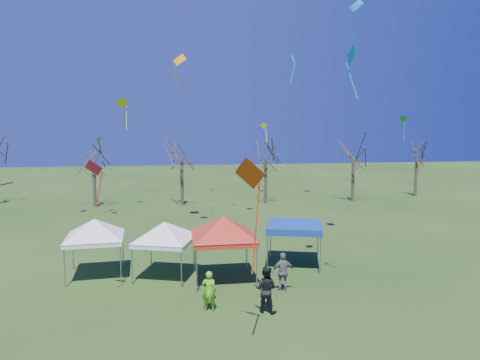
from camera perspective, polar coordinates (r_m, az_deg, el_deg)
The scene contains 23 objects.
ground at distance 19.79m, azimuth 0.84°, elevation -15.78°, with size 140.00×140.00×0.00m, color #204115.
tree_1 at distance 43.37m, azimuth -19.03°, elevation 4.15°, with size 3.42×3.42×7.54m.
tree_2 at distance 42.39m, azimuth -7.84°, elevation 5.09°, with size 3.71×3.71×8.18m.
tree_3 at distance 43.03m, azimuth 3.46°, elevation 4.89°, with size 3.59×3.59×7.91m.
tree_4 at distance 45.87m, azimuth 14.98°, elevation 4.77°, with size 3.58×3.58×7.89m.
tree_5 at distance 51.58m, azimuth 22.60°, elevation 4.33°, with size 3.39×3.39×7.46m.
tent_white_west at distance 23.21m, azimuth -18.86°, elevation -5.43°, with size 3.95×3.95×3.49m.
tent_white_mid at distance 22.19m, azimuth -10.05°, elevation -6.00°, with size 3.62×3.62×3.36m.
tent_red at distance 21.32m, azimuth -2.23°, elevation -5.43°, with size 4.32×4.32×3.81m.
tent_blue at distance 24.13m, azimuth 7.23°, elevation -6.23°, with size 3.70×3.70×2.35m.
person_dark at distance 18.38m, azimuth 3.45°, elevation -14.33°, with size 0.95×0.74×1.96m, color black.
person_green at distance 18.56m, azimuth -4.15°, elevation -14.52°, with size 0.63×0.41×1.71m, color #63C820.
person_grey at distance 20.58m, azimuth 5.77°, elevation -12.12°, with size 1.09×0.45×1.86m, color slate.
kite_2 at distance 40.61m, azimuth -15.40°, elevation 9.89°, with size 1.24×0.87×3.01m.
kite_18 at distance 27.05m, azimuth 7.17°, elevation 15.59°, with size 0.61×0.75×1.79m.
kite_27 at distance 19.26m, azimuth 14.52°, elevation 15.65°, with size 0.85×0.88×2.27m.
kite_12 at distance 44.98m, azimuth 20.91°, elevation 7.59°, with size 0.95×0.75×2.57m.
kite_19 at distance 41.39m, azimuth 3.21°, elevation 7.19°, with size 0.75×0.53×2.01m.
kite_13 at distance 36.82m, azimuth -18.37°, elevation 5.04°, with size 0.68×0.96×2.28m.
kite_17 at distance 28.14m, azimuth 15.19°, elevation 21.49°, with size 1.02×1.17×3.06m.
kite_1 at distance 19.03m, azimuth -18.85°, elevation 1.51°, with size 1.04×0.89×1.98m.
kite_5 at distance 14.09m, azimuth 1.44°, elevation 0.72°, with size 1.27×1.23×3.93m.
kite_11 at distance 32.82m, azimuth -8.10°, elevation 15.61°, with size 1.49×1.42×2.67m.
Camera 1 is at (-3.05, -17.99, 7.66)m, focal length 32.00 mm.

